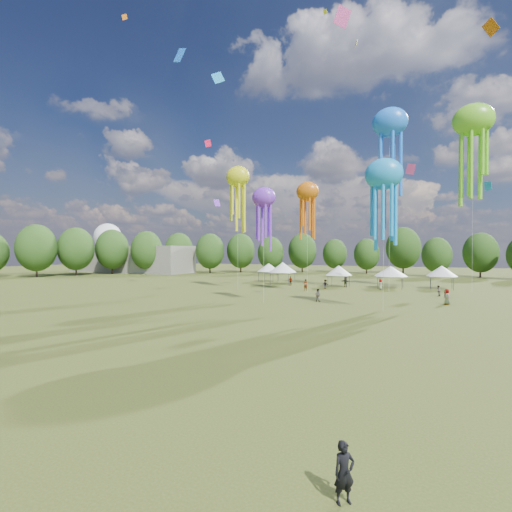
% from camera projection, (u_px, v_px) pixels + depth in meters
% --- Properties ---
extents(ground, '(300.00, 300.00, 0.00)m').
position_uv_depth(ground, '(179.00, 401.00, 15.32)').
color(ground, '#384416').
rests_on(ground, ground).
extents(observer_main, '(0.68, 0.65, 1.56)m').
position_uv_depth(observer_main, '(344.00, 472.00, 9.07)').
color(observer_main, black).
rests_on(observer_main, ground).
extents(spectator_near, '(0.91, 0.77, 1.63)m').
position_uv_depth(spectator_near, '(318.00, 295.00, 45.45)').
color(spectator_near, gray).
rests_on(spectator_near, ground).
extents(spectators_far, '(26.15, 17.88, 1.88)m').
position_uv_depth(spectators_far, '(357.00, 285.00, 58.51)').
color(spectators_far, gray).
rests_on(spectators_far, ground).
extents(festival_tents, '(37.37, 10.26, 4.30)m').
position_uv_depth(festival_tents, '(340.00, 269.00, 66.47)').
color(festival_tents, '#47474C').
rests_on(festival_tents, ground).
extents(show_kites, '(39.96, 27.44, 29.20)m').
position_uv_depth(show_kites, '(388.00, 158.00, 53.69)').
color(show_kites, '#D8650D').
rests_on(show_kites, ground).
extents(small_kites, '(75.28, 59.50, 38.13)m').
position_uv_depth(small_kites, '(363.00, 88.00, 52.44)').
color(small_kites, '#D8650D').
rests_on(small_kites, ground).
extents(treeline, '(201.57, 95.24, 13.43)m').
position_uv_depth(treeline, '(349.00, 251.00, 73.68)').
color(treeline, '#38281C').
rests_on(treeline, ground).
extents(hangar, '(40.00, 12.00, 8.00)m').
position_uv_depth(hangar, '(131.00, 259.00, 110.71)').
color(hangar, gray).
rests_on(hangar, ground).
extents(radome, '(9.00, 9.00, 16.00)m').
position_uv_depth(radome, '(108.00, 241.00, 122.75)').
color(radome, white).
rests_on(radome, ground).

